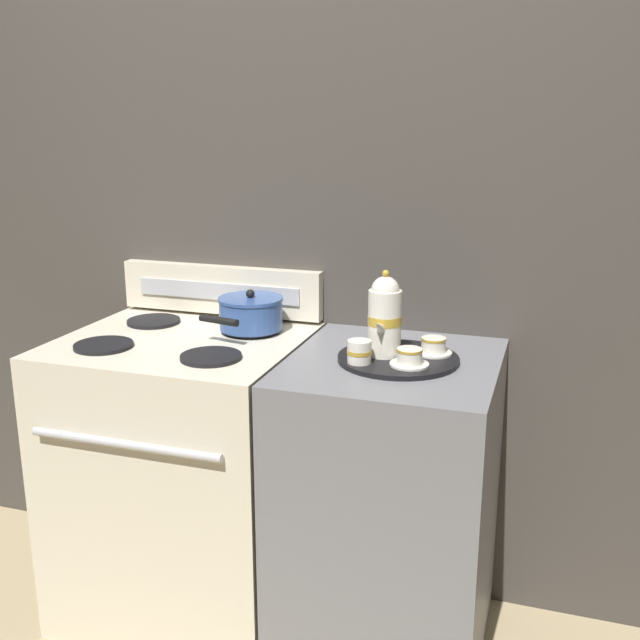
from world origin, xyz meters
The scene contains 11 objects.
ground_plane centered at (0.00, 0.00, 0.00)m, with size 6.00×6.00×0.00m, color tan.
wall_back centered at (0.00, 0.35, 1.10)m, with size 6.00×0.05×2.20m.
stove centered at (-0.30, 0.00, 0.47)m, with size 0.74×0.67×0.94m.
control_panel centered at (-0.30, 0.30, 1.02)m, with size 0.72×0.05×0.16m.
side_counter centered at (0.37, 0.00, 0.47)m, with size 0.59×0.64×0.93m.
saucepan centered at (-0.12, 0.14, 0.99)m, with size 0.21×0.29×0.13m.
serving_tray centered at (0.39, 0.00, 0.94)m, with size 0.34×0.34×0.01m.
teapot centered at (0.35, 0.00, 1.06)m, with size 0.10×0.15×0.24m.
teacup_left centered at (0.43, -0.07, 0.97)m, with size 0.11×0.11×0.05m.
teacup_right centered at (0.48, 0.06, 0.97)m, with size 0.11×0.11×0.05m.
creamer_jug centered at (0.30, -0.09, 0.98)m, with size 0.07×0.07×0.06m.
Camera 1 is at (0.80, -1.97, 1.59)m, focal length 42.00 mm.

